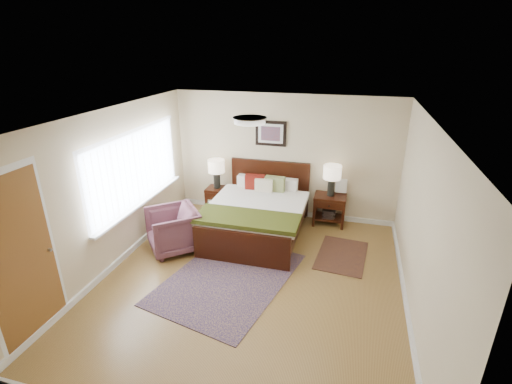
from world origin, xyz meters
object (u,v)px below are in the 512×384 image
lamp_right (332,175)px  armchair (173,230)px  bed (258,209)px  rug_persian (229,278)px  nightstand_left (217,193)px  lamp_left (216,169)px  nightstand_right (329,207)px

lamp_right → armchair: size_ratio=0.73×
bed → rug_persian: (-0.07, -1.49, -0.52)m
armchair → rug_persian: bearing=23.3°
bed → armchair: size_ratio=2.55×
armchair → rug_persian: size_ratio=0.36×
nightstand_left → lamp_left: lamp_left is taller
lamp_left → lamp_right: 2.36m
nightstand_right → armchair: (-2.54, -1.69, 0.01)m
bed → armchair: bearing=-145.1°
nightstand_right → armchair: armchair is taller
lamp_left → rug_persian: bearing=-65.9°
lamp_right → rug_persian: (-1.33, -2.30, -1.03)m
bed → rug_persian: bed is taller
bed → nightstand_right: bed is taller
bed → lamp_right: lamp_right is taller
bed → nightstand_right: 1.50m
nightstand_left → lamp_right: bearing=0.5°
lamp_left → rug_persian: lamp_left is taller
lamp_left → bed: bearing=-36.6°
bed → nightstand_right: (1.26, 0.80, -0.16)m
nightstand_left → lamp_left: (0.00, 0.02, 0.55)m
nightstand_right → rug_persian: bearing=-120.2°
rug_persian → bed: bearing=100.2°
lamp_left → armchair: bearing=-96.1°
nightstand_left → nightstand_right: (2.36, 0.01, -0.04)m
bed → lamp_right: bearing=32.8°
lamp_left → lamp_right: (2.36, 0.00, 0.08)m
bed → nightstand_right: size_ratio=3.45×
lamp_left → nightstand_left: bearing=-90.0°
bed → lamp_right: 1.59m
bed → lamp_left: 1.43m
lamp_left → rug_persian: size_ratio=0.26×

